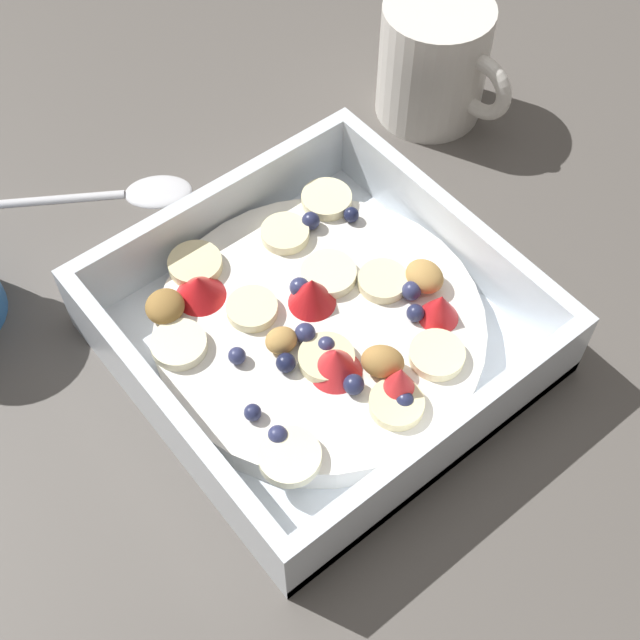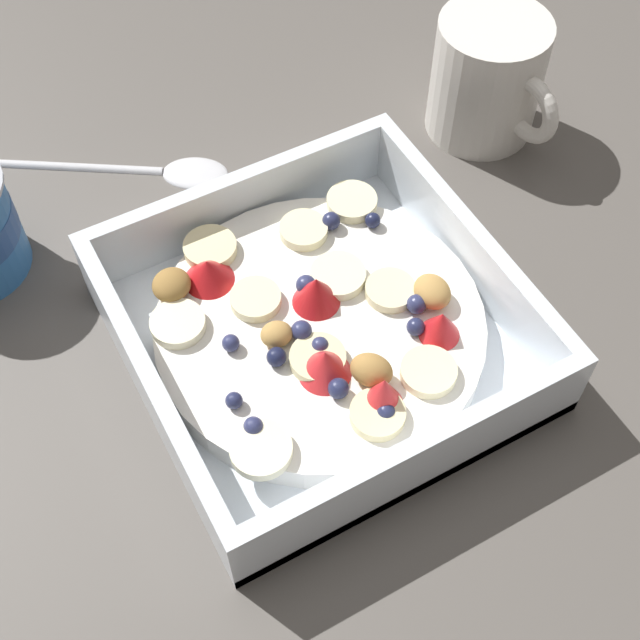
# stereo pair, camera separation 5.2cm
# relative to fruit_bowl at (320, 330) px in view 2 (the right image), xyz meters

# --- Properties ---
(ground_plane) EXTENTS (2.40, 2.40, 0.00)m
(ground_plane) POSITION_rel_fruit_bowl_xyz_m (0.01, 0.01, -0.02)
(ground_plane) COLOR #56514C
(fruit_bowl) EXTENTS (0.23, 0.23, 0.06)m
(fruit_bowl) POSITION_rel_fruit_bowl_xyz_m (0.00, 0.00, 0.00)
(fruit_bowl) COLOR white
(fruit_bowl) RESTS_ON ground
(spoon) EXTENTS (0.11, 0.16, 0.01)m
(spoon) POSITION_rel_fruit_bowl_xyz_m (0.19, 0.03, -0.02)
(spoon) COLOR silver
(spoon) RESTS_ON ground
(coffee_mug) EXTENTS (0.11, 0.08, 0.09)m
(coffee_mug) POSITION_rel_fruit_bowl_xyz_m (0.12, -0.20, 0.03)
(coffee_mug) COLOR white
(coffee_mug) RESTS_ON ground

